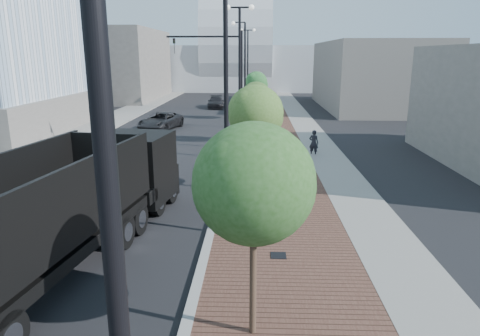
{
  "coord_description": "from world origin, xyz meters",
  "views": [
    {
      "loc": [
        1.64,
        -4.87,
        6.43
      ],
      "look_at": [
        1.0,
        12.0,
        2.0
      ],
      "focal_mm": 32.37,
      "sensor_mm": 36.0,
      "label": 1
    }
  ],
  "objects_px": {
    "dump_truck": "(97,198)",
    "pedestrian": "(314,143)",
    "dark_car_mid": "(161,121)",
    "white_sedan": "(134,174)"
  },
  "relations": [
    {
      "from": "dump_truck",
      "to": "pedestrian",
      "type": "distance_m",
      "value": 16.53
    },
    {
      "from": "dump_truck",
      "to": "white_sedan",
      "type": "height_order",
      "value": "dump_truck"
    },
    {
      "from": "dump_truck",
      "to": "dark_car_mid",
      "type": "height_order",
      "value": "dump_truck"
    },
    {
      "from": "dump_truck",
      "to": "pedestrian",
      "type": "bearing_deg",
      "value": 63.88
    },
    {
      "from": "white_sedan",
      "to": "dark_car_mid",
      "type": "height_order",
      "value": "dark_car_mid"
    },
    {
      "from": "pedestrian",
      "to": "white_sedan",
      "type": "bearing_deg",
      "value": 60.97
    },
    {
      "from": "dump_truck",
      "to": "pedestrian",
      "type": "relative_size",
      "value": 8.12
    },
    {
      "from": "white_sedan",
      "to": "pedestrian",
      "type": "xyz_separation_m",
      "value": [
        9.75,
        7.51,
        0.11
      ]
    },
    {
      "from": "dark_car_mid",
      "to": "pedestrian",
      "type": "bearing_deg",
      "value": -25.93
    },
    {
      "from": "white_sedan",
      "to": "pedestrian",
      "type": "relative_size",
      "value": 2.63
    }
  ]
}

